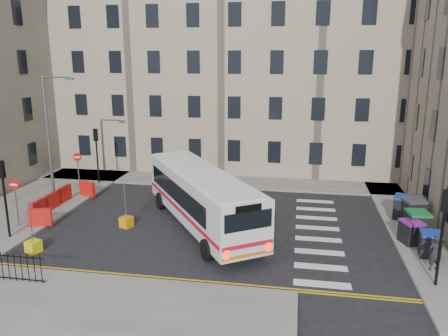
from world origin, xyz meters
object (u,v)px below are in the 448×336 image
(streetlamp, at_px, (48,138))
(bollard_yellow, at_px, (126,222))
(bollard_chevron, at_px, (33,246))
(bus, at_px, (201,196))
(wheelie_bin_b, at_px, (411,232))
(wheelie_bin_d, at_px, (412,211))
(wheelie_bin_c, at_px, (417,224))
(pedestrian, at_px, (435,253))
(wheelie_bin_a, at_px, (430,244))
(wheelie_bin_e, at_px, (403,207))

(streetlamp, relative_size, bollard_yellow, 13.57)
(bollard_chevron, bearing_deg, bollard_yellow, 50.62)
(bus, height_order, bollard_yellow, bus)
(wheelie_bin_b, height_order, wheelie_bin_d, wheelie_bin_d)
(wheelie_bin_c, distance_m, bollard_yellow, 15.71)
(bus, height_order, wheelie_bin_b, bus)
(streetlamp, relative_size, wheelie_bin_d, 5.30)
(pedestrian, distance_m, bollard_chevron, 18.75)
(wheelie_bin_a, relative_size, wheelie_bin_d, 0.77)
(wheelie_bin_c, distance_m, pedestrian, 3.83)
(wheelie_bin_a, height_order, wheelie_bin_b, wheelie_bin_a)
(pedestrian, height_order, bollard_chevron, pedestrian)
(wheelie_bin_b, relative_size, wheelie_bin_c, 0.95)
(wheelie_bin_a, relative_size, wheelie_bin_c, 0.85)
(wheelie_bin_a, height_order, wheelie_bin_d, wheelie_bin_d)
(wheelie_bin_d, bearing_deg, bollard_yellow, 176.00)
(wheelie_bin_a, distance_m, pedestrian, 1.54)
(pedestrian, bearing_deg, wheelie_bin_e, -107.07)
(wheelie_bin_b, relative_size, pedestrian, 0.81)
(bus, bearing_deg, wheelie_bin_e, -19.12)
(bus, distance_m, pedestrian, 11.94)
(wheelie_bin_a, xyz_separation_m, wheelie_bin_b, (-0.52, 1.41, -0.00))
(bus, xyz_separation_m, wheelie_bin_a, (11.54, -2.14, -1.08))
(wheelie_bin_b, bearing_deg, wheelie_bin_a, -89.41)
(bollard_chevron, bearing_deg, wheelie_bin_b, 12.32)
(bus, relative_size, wheelie_bin_a, 9.42)
(wheelie_bin_b, xyz_separation_m, bollard_yellow, (-15.18, -0.10, -0.44))
(wheelie_bin_d, bearing_deg, pedestrian, -109.03)
(wheelie_bin_a, distance_m, wheelie_bin_d, 4.41)
(wheelie_bin_c, xyz_separation_m, bollard_chevron, (-18.88, -4.92, -0.55))
(wheelie_bin_b, bearing_deg, bus, 156.71)
(bus, height_order, wheelie_bin_e, bus)
(wheelie_bin_a, relative_size, wheelie_bin_b, 0.90)
(streetlamp, height_order, bus, streetlamp)
(streetlamp, bearing_deg, pedestrian, -15.63)
(wheelie_bin_c, bearing_deg, wheelie_bin_d, 78.29)
(wheelie_bin_c, xyz_separation_m, pedestrian, (-0.17, -3.82, 0.11))
(wheelie_bin_b, bearing_deg, pedestrian, -103.45)
(wheelie_bin_a, distance_m, wheelie_bin_b, 1.50)
(wheelie_bin_d, bearing_deg, wheelie_bin_b, -118.65)
(streetlamp, xyz_separation_m, bollard_chevron, (3.16, -7.21, -4.04))
(bollard_yellow, bearing_deg, bus, 11.30)
(streetlamp, relative_size, pedestrian, 5.04)
(bollard_yellow, bearing_deg, wheelie_bin_e, 13.70)
(bus, xyz_separation_m, pedestrian, (11.33, -3.65, -0.87))
(streetlamp, distance_m, pedestrian, 22.96)
(wheelie_bin_b, relative_size, wheelie_bin_e, 0.88)
(streetlamp, bearing_deg, wheelie_bin_d, -0.53)
(bollard_yellow, bearing_deg, wheelie_bin_d, 11.00)
(pedestrian, height_order, bollard_yellow, pedestrian)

